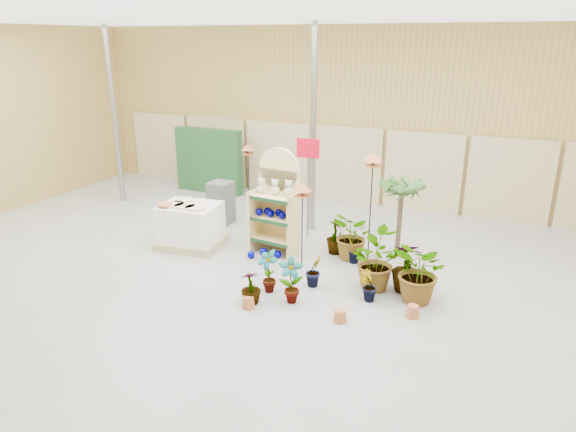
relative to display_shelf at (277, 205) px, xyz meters
name	(u,v)px	position (x,y,z in m)	size (l,w,h in m)	color
room	(258,157)	(0.20, -1.18, 1.24)	(15.20, 12.10, 4.70)	gray
display_shelf	(277,205)	(0.00, 0.00, 0.00)	(0.95, 0.65, 2.14)	#DDC27E
teddy_bears	(276,188)	(0.02, -0.10, 0.38)	(0.79, 0.20, 0.33)	beige
gazing_balls_shelf	(275,213)	(0.00, -0.12, -0.14)	(0.79, 0.27, 0.15)	#00008C
gazing_balls_floor	(264,255)	(-0.06, -0.50, -0.90)	(0.63, 0.39, 0.15)	#00008C
pallet_stack	(190,225)	(-1.76, -0.54, -0.52)	(1.40, 1.22, 0.95)	tan
charcoal_planters	(221,203)	(-1.92, 0.95, -0.48)	(0.50, 0.50, 1.00)	#3A3B3E
trellis_stock	(209,161)	(-3.60, 3.11, -0.08)	(2.00, 0.30, 1.80)	#1B4520
offer_sign	(308,168)	(0.30, 0.88, 0.59)	(0.50, 0.08, 2.20)	gray
bird_table_front	(302,190)	(0.79, -0.60, 0.57)	(0.34, 0.34, 1.67)	black
bird_table_right	(373,161)	(1.87, 0.18, 1.04)	(0.34, 0.34, 2.17)	black
bird_table_back	(248,149)	(-1.84, 2.18, 0.57)	(0.34, 0.34, 1.68)	black
palm	(402,187)	(2.32, 0.79, 0.44)	(0.70, 0.70, 1.67)	#4A3A28
potted_plant_0	(268,271)	(0.65, -1.74, -0.60)	(0.40, 0.27, 0.76)	#345E26
potted_plant_1	(314,270)	(1.28, -1.21, -0.68)	(0.32, 0.26, 0.59)	#345E26
potted_plant_2	(373,261)	(2.24, -0.88, -0.46)	(0.93, 0.81, 1.04)	#345E26
potted_plant_3	(407,267)	(2.81, -0.75, -0.52)	(0.51, 0.51, 0.91)	#345E26
potted_plant_5	(353,250)	(1.63, -0.01, -0.70)	(0.30, 0.25, 0.55)	#345E26
potted_plant_6	(353,236)	(1.56, 0.17, -0.49)	(0.88, 0.77, 0.98)	#345E26
potted_plant_7	(251,287)	(0.57, -2.24, -0.69)	(0.33, 0.33, 0.58)	#345E26
potted_plant_8	(291,280)	(1.16, -1.95, -0.57)	(0.42, 0.29, 0.81)	#345E26
potted_plant_9	(368,286)	(2.30, -1.37, -0.71)	(0.30, 0.24, 0.54)	#345E26
potted_plant_10	(421,272)	(3.10, -1.07, -0.44)	(0.97, 0.84, 1.08)	#345E26
potted_plant_11	(336,236)	(1.15, 0.34, -0.62)	(0.40, 0.40, 0.72)	#345E26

